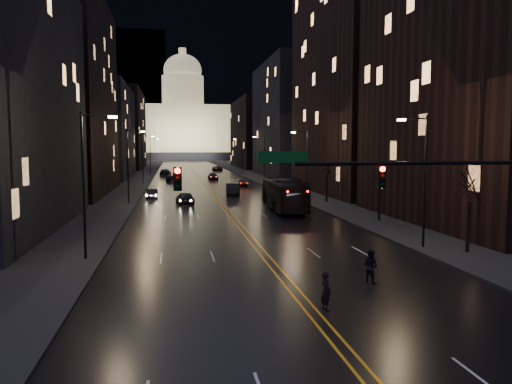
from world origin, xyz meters
name	(u,v)px	position (x,y,z in m)	size (l,w,h in m)	color
ground	(304,303)	(0.00, 0.00, 0.00)	(900.00, 900.00, 0.00)	black
road	(192,169)	(0.00, 130.00, 0.01)	(20.00, 320.00, 0.02)	black
sidewalk_left	(145,170)	(-14.00, 130.00, 0.08)	(8.00, 320.00, 0.16)	black
sidewalk_right	(238,169)	(14.00, 130.00, 0.08)	(8.00, 320.00, 0.16)	black
center_line	(192,169)	(0.00, 130.00, 0.03)	(0.62, 320.00, 0.01)	orange
building_left_mid	(63,96)	(-21.00, 54.00, 14.00)	(12.00, 30.00, 28.00)	black
building_left_far	(101,132)	(-21.00, 92.00, 10.00)	(12.00, 34.00, 20.00)	black
building_left_dist	(123,130)	(-21.00, 140.00, 12.00)	(12.00, 40.00, 24.00)	black
building_right_near	(476,89)	(21.00, 20.00, 12.00)	(12.00, 26.00, 24.00)	black
building_right_tall	(356,64)	(21.00, 50.00, 19.00)	(12.00, 30.00, 38.00)	black
building_right_mid	(290,120)	(21.00, 92.00, 13.00)	(12.00, 34.00, 26.00)	black
building_right_dist	(256,134)	(21.00, 140.00, 11.00)	(12.00, 40.00, 22.00)	black
mountain_ridge	(230,73)	(40.00, 380.00, 65.00)	(520.00, 60.00, 130.00)	black
capitol	(183,127)	(0.00, 250.00, 17.15)	(90.00, 50.00, 58.50)	black
traffic_signal	(431,187)	(5.91, 0.00, 5.10)	(17.29, 0.45, 7.00)	black
streetlamp_right_near	(423,174)	(10.81, 10.00, 5.08)	(2.13, 0.25, 9.00)	black
streetlamp_left_near	(86,178)	(-10.81, 10.00, 5.08)	(2.13, 0.25, 9.00)	black
streetlamp_right_mid	(306,161)	(10.81, 40.00, 5.08)	(2.13, 0.25, 9.00)	black
streetlamp_left_mid	(129,162)	(-10.81, 40.00, 5.08)	(2.13, 0.25, 9.00)	black
streetlamp_right_far	(263,156)	(10.81, 70.00, 5.08)	(2.13, 0.25, 9.00)	black
streetlamp_left_far	(144,157)	(-10.81, 70.00, 5.08)	(2.13, 0.25, 9.00)	black
streetlamp_right_dist	(241,154)	(10.81, 100.00, 5.08)	(2.13, 0.25, 9.00)	black
streetlamp_left_dist	(151,154)	(-10.81, 100.00, 5.08)	(2.13, 0.25, 9.00)	black
tree_right_near	(470,185)	(13.00, 8.00, 4.53)	(2.40, 2.40, 6.65)	black
tree_right_mid	(380,173)	(13.00, 22.00, 4.53)	(2.40, 2.40, 6.65)	black
tree_right_far	(327,166)	(13.00, 38.00, 4.53)	(2.40, 2.40, 6.65)	black
bus	(284,194)	(6.18, 31.62, 1.74)	(2.93, 12.53, 3.49)	black
oncoming_car_a	(185,198)	(-4.33, 38.86, 0.77)	(1.83, 4.54, 1.55)	black
oncoming_car_b	(152,194)	(-8.50, 45.78, 0.69)	(1.47, 4.21, 1.39)	black
oncoming_car_c	(174,177)	(-5.53, 79.48, 0.82)	(2.71, 5.88, 1.63)	black
oncoming_car_d	(165,172)	(-7.55, 98.84, 0.82)	(2.30, 5.65, 1.64)	black
receding_car_a	(233,190)	(2.57, 48.66, 0.85)	(1.81, 5.19, 1.71)	black
receding_car_b	(242,183)	(6.04, 63.77, 0.71)	(1.68, 4.17, 1.42)	black
receding_car_c	(213,176)	(2.50, 82.99, 0.69)	(1.93, 4.74, 1.37)	black
receding_car_d	(217,168)	(6.65, 120.21, 0.74)	(2.46, 5.34, 1.48)	black
pedestrian_a	(326,291)	(0.63, -1.19, 0.84)	(0.61, 0.40, 1.67)	black
pedestrian_b	(370,266)	(4.18, 2.60, 0.86)	(0.84, 0.46, 1.72)	black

